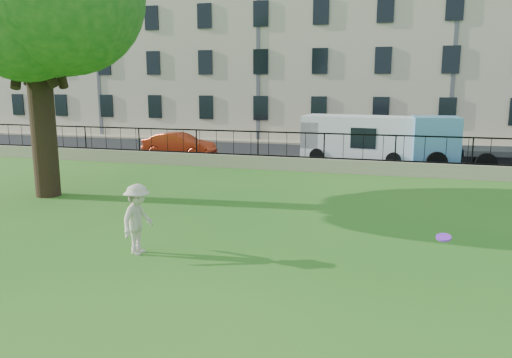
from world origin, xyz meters
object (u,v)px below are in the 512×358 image
(red_sedan, at_px, (179,145))
(blue_truck, at_px, (477,144))
(frisbee, at_px, (444,237))
(white_van, at_px, (359,139))
(man, at_px, (138,219))

(red_sedan, xyz_separation_m, blue_truck, (14.50, 0.14, 0.55))
(frisbee, distance_m, blue_truck, 15.05)
(frisbee, relative_size, white_van, 0.05)
(red_sedan, bearing_deg, frisbee, -137.50)
(white_van, height_order, blue_truck, blue_truck)
(blue_truck, bearing_deg, white_van, 166.07)
(man, distance_m, frisbee, 6.53)
(man, xyz_separation_m, blue_truck, (9.00, 14.32, 0.36))
(white_van, distance_m, blue_truck, 5.36)
(red_sedan, distance_m, white_van, 9.28)
(red_sedan, bearing_deg, blue_truck, -86.15)
(white_van, bearing_deg, man, -97.60)
(frisbee, relative_size, blue_truck, 0.05)
(red_sedan, relative_size, white_van, 0.71)
(white_van, bearing_deg, blue_truck, -3.07)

